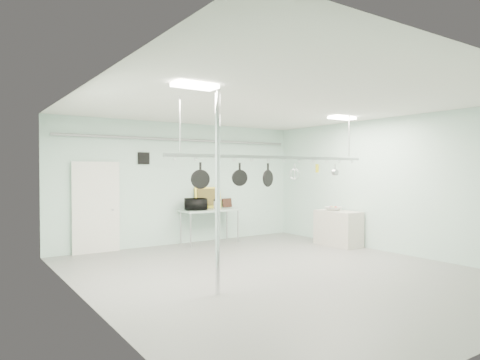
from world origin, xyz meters
TOP-DOWN VIEW (x-y plane):
  - floor at (0.00, 0.00)m, footprint 8.00×8.00m
  - ceiling at (0.00, 0.00)m, footprint 7.00×8.00m
  - back_wall at (0.00, 3.99)m, footprint 7.00×0.02m
  - right_wall at (3.49, 0.00)m, footprint 0.02×8.00m
  - door at (-2.30, 3.94)m, footprint 1.10×0.10m
  - wall_vent at (-1.10, 3.97)m, footprint 0.30×0.04m
  - conduit_pipe at (0.00, 3.90)m, footprint 6.60×0.07m
  - chrome_pole at (-1.70, -0.60)m, footprint 0.08×0.08m
  - prep_table at (0.60, 3.60)m, footprint 1.60×0.70m
  - side_cabinet at (3.15, 1.40)m, footprint 0.60×1.20m
  - pot_rack at (0.20, 0.30)m, footprint 4.80×0.06m
  - light_panel_left at (-2.20, -0.80)m, footprint 0.65×0.30m
  - light_panel_right at (2.40, 0.60)m, footprint 0.65×0.30m
  - microwave at (0.19, 3.61)m, footprint 0.65×0.54m
  - coffee_canister at (0.76, 3.49)m, footprint 0.23×0.23m
  - painting_large at (0.71, 3.90)m, footprint 0.79×0.17m
  - painting_small at (1.34, 3.90)m, footprint 0.30×0.09m
  - fruit_bowl at (3.09, 1.51)m, footprint 0.49×0.49m
  - skillet_left at (-1.51, 0.30)m, footprint 0.34×0.16m
  - skillet_mid at (-0.67, 0.30)m, footprint 0.31×0.15m
  - skillet_right at (-0.01, 0.30)m, footprint 0.33×0.16m
  - whisk at (0.68, 0.30)m, footprint 0.24×0.24m
  - grater at (1.31, 0.30)m, footprint 0.08×0.03m
  - saucepan at (1.86, 0.30)m, footprint 0.13×0.08m
  - fruit_cluster at (3.09, 1.51)m, footprint 0.24×0.24m

SIDE VIEW (x-z plane):
  - floor at x=0.00m, z-range 0.00..0.00m
  - side_cabinet at x=3.15m, z-range 0.00..0.90m
  - prep_table at x=0.60m, z-range 0.38..1.28m
  - fruit_bowl at x=3.09m, z-range 0.90..1.00m
  - fruit_cluster at x=3.09m, z-range 0.95..1.04m
  - coffee_canister at x=0.76m, z-range 0.91..1.13m
  - painting_small at x=1.34m, z-range 0.90..1.16m
  - door at x=-2.30m, z-range -0.05..2.15m
  - microwave at x=0.19m, z-range 0.91..1.21m
  - painting_large at x=0.71m, z-range 0.90..1.49m
  - back_wall at x=0.00m, z-range 0.00..3.20m
  - right_wall at x=3.49m, z-range 0.00..3.20m
  - chrome_pole at x=-1.70m, z-range 0.00..3.20m
  - skillet_left at x=-1.51m, z-range 1.62..2.09m
  - skillet_right at x=-0.01m, z-range 1.63..2.09m
  - skillet_mid at x=-0.67m, z-range 1.67..2.09m
  - whisk at x=0.68m, z-range 1.72..2.09m
  - saucepan at x=1.86m, z-range 1.84..2.09m
  - grater at x=1.31m, z-range 1.89..2.09m
  - pot_rack at x=0.20m, z-range 1.73..2.73m
  - wall_vent at x=-1.10m, z-range 2.10..2.40m
  - conduit_pipe at x=0.00m, z-range 2.71..2.79m
  - light_panel_left at x=-2.20m, z-range 3.14..3.19m
  - light_panel_right at x=2.40m, z-range 3.14..3.19m
  - ceiling at x=0.00m, z-range 3.18..3.20m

